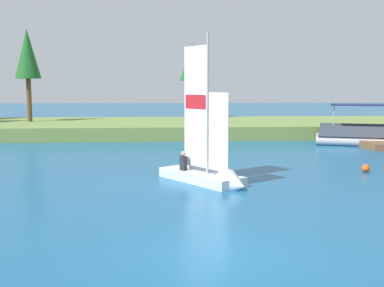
# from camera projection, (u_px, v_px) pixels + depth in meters

# --- Properties ---
(ground_plane) EXTENTS (200.00, 200.00, 0.00)m
(ground_plane) POSITION_uv_depth(u_px,v_px,m) (218.00, 255.00, 10.75)
(ground_plane) COLOR #195684
(shore_bank) EXTENTS (80.00, 11.93, 0.98)m
(shore_bank) POSITION_uv_depth(u_px,v_px,m) (176.00, 127.00, 38.72)
(shore_bank) COLOR olive
(shore_bank) RESTS_ON ground
(shoreline_tree_centre) EXTENTS (2.02, 2.02, 7.42)m
(shoreline_tree_centre) POSITION_uv_depth(u_px,v_px,m) (27.00, 55.00, 37.84)
(shoreline_tree_centre) COLOR brown
(shoreline_tree_centre) RESTS_ON shore_bank
(shoreline_tree_midright) EXTENTS (2.27, 2.27, 6.49)m
(shoreline_tree_midright) POSITION_uv_depth(u_px,v_px,m) (193.00, 63.00, 41.65)
(shoreline_tree_midright) COLOR brown
(shoreline_tree_midright) RESTS_ON shore_bank
(wooden_dock) EXTENTS (1.83, 6.28, 0.42)m
(wooden_dock) POSITION_uv_depth(u_px,v_px,m) (367.00, 142.00, 31.05)
(wooden_dock) COLOR brown
(wooden_dock) RESTS_ON ground
(sailboat) EXTENTS (3.59, 4.36, 6.28)m
(sailboat) POSITION_uv_depth(u_px,v_px,m) (212.00, 173.00, 18.52)
(sailboat) COLOR silver
(sailboat) RESTS_ON ground
(pontoon_boat) EXTENTS (5.96, 4.18, 2.66)m
(pontoon_boat) POSITION_uv_depth(u_px,v_px,m) (359.00, 134.00, 31.17)
(pontoon_boat) COLOR #B2B2B7
(pontoon_boat) RESTS_ON ground
(channel_buoy) EXTENTS (0.36, 0.36, 0.36)m
(channel_buoy) POSITION_uv_depth(u_px,v_px,m) (366.00, 168.00, 21.16)
(channel_buoy) COLOR #E54C19
(channel_buoy) RESTS_ON ground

